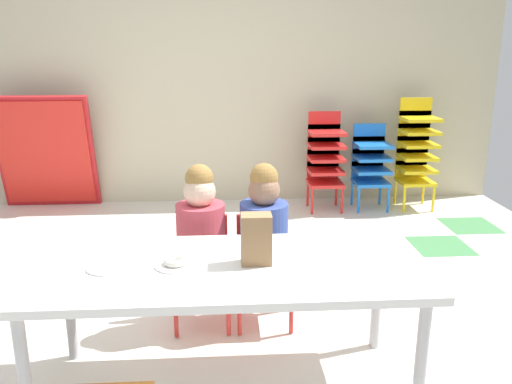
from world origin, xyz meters
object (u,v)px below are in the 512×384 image
object	(u,v)px
paper_plate_near_edge	(176,265)
seated_child_near_camera	(201,232)
paper_bag_brown	(256,239)
kid_chair_red_stack	(325,156)
kid_chair_blue_stack	(371,161)
folded_activity_table	(46,153)
kid_chair_yellow_stack	(416,148)
seated_child_middle_seat	(264,230)
donut_powdered_on_plate	(176,261)
craft_table	(226,276)
paper_plate_center_table	(108,267)

from	to	relation	value
paper_plate_near_edge	seated_child_near_camera	bearing A→B (deg)	81.86
paper_bag_brown	paper_plate_near_edge	bearing A→B (deg)	-178.74
kid_chair_red_stack	kid_chair_blue_stack	world-z (taller)	kid_chair_red_stack
folded_activity_table	kid_chair_yellow_stack	bearing A→B (deg)	-3.22
seated_child_near_camera	paper_bag_brown	bearing A→B (deg)	-65.94
seated_child_near_camera	seated_child_middle_seat	xyz separation A→B (m)	(0.34, 0.00, 0.00)
seated_child_near_camera	paper_plate_near_edge	bearing A→B (deg)	-98.14
kid_chair_red_stack	donut_powdered_on_plate	bearing A→B (deg)	-113.51
seated_child_near_camera	kid_chair_yellow_stack	world-z (taller)	kid_chair_yellow_stack
craft_table	kid_chair_yellow_stack	distance (m)	3.26
folded_activity_table	donut_powdered_on_plate	size ratio (longest dim) A/B	10.52
craft_table	folded_activity_table	size ratio (longest dim) A/B	1.56
seated_child_middle_seat	kid_chair_yellow_stack	bearing A→B (deg)	52.46
craft_table	kid_chair_yellow_stack	bearing A→B (deg)	55.84
paper_plate_center_table	paper_bag_brown	bearing A→B (deg)	0.97
kid_chair_yellow_stack	donut_powdered_on_plate	size ratio (longest dim) A/B	10.07
kid_chair_red_stack	paper_bag_brown	bearing A→B (deg)	-107.13
seated_child_middle_seat	paper_bag_brown	bearing A→B (deg)	-97.83
craft_table	kid_chair_yellow_stack	xyz separation A→B (m)	(1.83, 2.69, 0.01)
paper_plate_center_table	kid_chair_yellow_stack	bearing A→B (deg)	49.24
seated_child_middle_seat	paper_plate_center_table	xyz separation A→B (m)	(-0.71, -0.59, 0.07)
kid_chair_yellow_stack	folded_activity_table	world-z (taller)	folded_activity_table
seated_child_middle_seat	paper_bag_brown	world-z (taller)	seated_child_middle_seat
seated_child_near_camera	donut_powdered_on_plate	distance (m)	0.60
paper_bag_brown	donut_powdered_on_plate	world-z (taller)	paper_bag_brown
kid_chair_blue_stack	kid_chair_yellow_stack	xyz separation A→B (m)	(0.43, 0.00, 0.12)
paper_bag_brown	donut_powdered_on_plate	distance (m)	0.35
craft_table	paper_plate_center_table	xyz separation A→B (m)	(-0.50, -0.00, 0.06)
kid_chair_blue_stack	paper_plate_center_table	world-z (taller)	kid_chair_blue_stack
seated_child_middle_seat	paper_plate_center_table	distance (m)	0.93
donut_powdered_on_plate	craft_table	bearing A→B (deg)	-0.47
kid_chair_red_stack	paper_plate_near_edge	bearing A→B (deg)	-113.51
kid_chair_yellow_stack	paper_bag_brown	distance (m)	3.18
paper_plate_near_edge	paper_plate_center_table	world-z (taller)	same
craft_table	donut_powdered_on_plate	world-z (taller)	donut_powdered_on_plate
paper_bag_brown	paper_plate_center_table	distance (m)	0.64
seated_child_near_camera	folded_activity_table	world-z (taller)	folded_activity_table
craft_table	folded_activity_table	distance (m)	3.33
paper_plate_center_table	donut_powdered_on_plate	xyz separation A→B (m)	(0.28, 0.00, 0.02)
seated_child_middle_seat	folded_activity_table	bearing A→B (deg)	129.21
kid_chair_blue_stack	seated_child_middle_seat	bearing A→B (deg)	-119.38
kid_chair_blue_stack	folded_activity_table	world-z (taller)	folded_activity_table
paper_plate_near_edge	donut_powdered_on_plate	xyz separation A→B (m)	(0.00, 0.00, 0.02)
kid_chair_red_stack	paper_bag_brown	size ratio (longest dim) A/B	4.18
seated_child_near_camera	paper_plate_near_edge	size ratio (longest dim) A/B	5.10
seated_child_near_camera	kid_chair_red_stack	size ratio (longest dim) A/B	1.00
paper_plate_center_table	kid_chair_blue_stack	bearing A→B (deg)	54.94
paper_plate_center_table	donut_powdered_on_plate	size ratio (longest dim) A/B	1.74
seated_child_near_camera	kid_chair_blue_stack	distance (m)	2.60
craft_table	kid_chair_blue_stack	distance (m)	3.04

